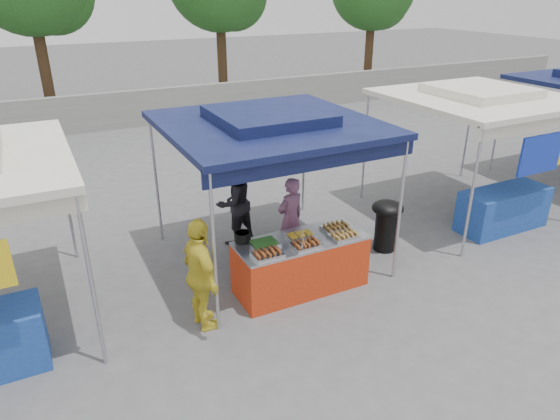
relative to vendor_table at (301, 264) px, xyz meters
name	(u,v)px	position (x,y,z in m)	size (l,w,h in m)	color
ground_plane	(297,284)	(0.00, 0.10, -0.43)	(80.00, 80.00, 0.00)	#535356
back_wall	(139,108)	(0.00, 11.10, 0.17)	(40.00, 0.25, 1.20)	slate
main_canopy	(269,123)	(0.00, 1.07, 1.94)	(3.20, 3.20, 2.57)	#AEAEB5
neighbor_stall_right	(490,141)	(4.50, 0.67, 1.18)	(3.20, 3.20, 2.57)	#AEAEB5
vendor_table	(301,264)	(0.00, 0.00, 0.00)	(2.00, 0.80, 0.85)	#B42D10
food_tray_fl	(268,254)	(-0.67, -0.23, 0.46)	(0.42, 0.30, 0.07)	#BABABF
food_tray_fm	(306,244)	(-0.04, -0.23, 0.46)	(0.42, 0.30, 0.07)	#BABABF
food_tray_fr	(344,235)	(0.60, -0.24, 0.46)	(0.42, 0.30, 0.07)	#BABABF
food_tray_bl	(264,244)	(-0.58, 0.07, 0.46)	(0.42, 0.30, 0.07)	#BABABF
food_tray_bm	(300,235)	(0.02, 0.07, 0.46)	(0.42, 0.30, 0.07)	#BABABF
food_tray_br	(336,227)	(0.65, 0.05, 0.46)	(0.42, 0.30, 0.07)	#BABABF
cooking_pot	(243,237)	(-0.80, 0.34, 0.50)	(0.25, 0.25, 0.14)	black
skewer_cup	(303,246)	(-0.12, -0.26, 0.47)	(0.07, 0.07, 0.09)	#AEAEB5
wok_burner	(386,221)	(1.95, 0.42, 0.13)	(0.55, 0.55, 0.93)	black
crate_left	(265,269)	(-0.35, 0.54, -0.28)	(0.49, 0.35, 0.30)	#122C97
crate_right	(304,258)	(0.38, 0.56, -0.28)	(0.48, 0.34, 0.29)	#122C97
crate_stacked	(304,243)	(0.38, 0.56, 0.00)	(0.45, 0.32, 0.27)	#122C97
vendor_woman	(290,219)	(0.31, 0.92, 0.31)	(0.54, 0.35, 1.47)	#805173
helper_man	(234,202)	(-0.32, 1.90, 0.36)	(0.76, 0.59, 1.56)	black
customer_person	(201,275)	(-1.65, -0.24, 0.39)	(0.95, 0.40, 1.62)	gold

